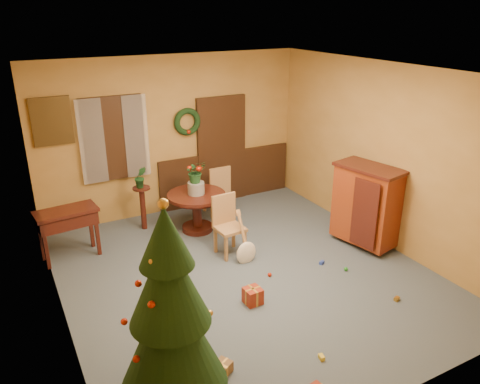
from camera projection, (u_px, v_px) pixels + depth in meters
room_envelope at (186, 152)px, 8.76m from camera, size 5.50×5.50×5.50m
dining_table at (197, 205)px, 8.04m from camera, size 1.00×1.00×0.69m
urn at (196, 188)px, 7.93m from camera, size 0.29×0.29×0.21m
centerpiece_plant at (195, 172)px, 7.82m from camera, size 0.34×0.30×0.38m
chair_near at (227, 223)px, 7.30m from camera, size 0.44×0.44×0.96m
chair_far at (218, 189)px, 8.67m from camera, size 0.42×0.42×0.96m
guitar at (246, 239)px, 7.05m from camera, size 0.35×0.52×0.76m
plant_stand at (143, 203)px, 8.10m from camera, size 0.30×0.30×0.78m
stand_plant at (140, 177)px, 7.92m from camera, size 0.22×0.19×0.38m
christmas_tree at (170, 312)px, 4.32m from camera, size 1.05×1.05×2.17m
writing_desk at (67, 222)px, 7.11m from camera, size 0.95×0.54×0.81m
sideboard at (366, 204)px, 7.46m from camera, size 0.76×1.15×1.35m
gift_b at (253, 296)px, 6.16m from camera, size 0.23×0.23×0.22m
gift_c at (221, 369)px, 4.98m from camera, size 0.28×0.25×0.13m
toy_a at (322, 263)px, 7.12m from camera, size 0.09×0.08×0.05m
toy_b at (346, 269)px, 6.94m from camera, size 0.06×0.06×0.06m
toy_c at (321, 357)px, 5.20m from camera, size 0.06×0.09×0.05m
toy_d at (270, 275)px, 6.79m from camera, size 0.06×0.06×0.06m
toy_e at (397, 299)px, 6.24m from camera, size 0.09×0.07×0.05m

